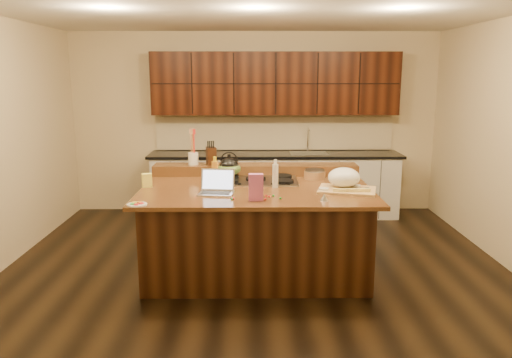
{
  "coord_description": "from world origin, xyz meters",
  "views": [
    {
      "loc": [
        -0.04,
        -5.1,
        2.09
      ],
      "look_at": [
        0.0,
        0.05,
        1.0
      ],
      "focal_mm": 35.0,
      "sensor_mm": 36.0,
      "label": 1
    }
  ],
  "objects": [
    {
      "name": "ramekin_c",
      "position": [
        0.94,
        0.09,
        0.94
      ],
      "size": [
        0.12,
        0.12,
        0.04
      ],
      "primitive_type": "cylinder",
      "rotation": [
        0.0,
        0.0,
        0.19
      ],
      "color": "white",
      "rests_on": "island"
    },
    {
      "name": "vinegar_bottle",
      "position": [
        0.2,
        -0.01,
        1.04
      ],
      "size": [
        0.07,
        0.07,
        0.25
      ],
      "primitive_type": "cylinder",
      "rotation": [
        0.0,
        0.0,
        -0.07
      ],
      "color": "silver",
      "rests_on": "island"
    },
    {
      "name": "gumdrop_13",
      "position": [
        0.23,
        -0.5,
        0.93
      ],
      "size": [
        0.02,
        0.02,
        0.02
      ],
      "primitive_type": "ellipsoid",
      "color": "#198C26",
      "rests_on": "island"
    },
    {
      "name": "gumdrop_9",
      "position": [
        -0.24,
        -0.53,
        0.93
      ],
      "size": [
        0.02,
        0.02,
        0.02
      ],
      "primitive_type": "ellipsoid",
      "color": "#198C26",
      "rests_on": "island"
    },
    {
      "name": "kitchen_timer",
      "position": [
        0.64,
        -0.56,
        0.96
      ],
      "size": [
        0.09,
        0.09,
        0.07
      ],
      "primitive_type": "cone",
      "rotation": [
        0.0,
        0.0,
        -0.11
      ],
      "color": "silver",
      "rests_on": "island"
    },
    {
      "name": "gumdrop_8",
      "position": [
        0.12,
        -0.43,
        0.93
      ],
      "size": [
        0.02,
        0.02,
        0.02
      ],
      "primitive_type": "ellipsoid",
      "color": "red",
      "rests_on": "island"
    },
    {
      "name": "green_bowl",
      "position": [
        -0.3,
        0.43,
        1.04
      ],
      "size": [
        0.32,
        0.32,
        0.15
      ],
      "primitive_type": "ellipsoid",
      "rotation": [
        0.0,
        0.0,
        0.24
      ],
      "color": "#4E6F2C",
      "rests_on": "cooktop"
    },
    {
      "name": "gumdrop_5",
      "position": [
        -0.06,
        -0.48,
        0.93
      ],
      "size": [
        0.02,
        0.02,
        0.02
      ],
      "primitive_type": "ellipsoid",
      "color": "#198C26",
      "rests_on": "island"
    },
    {
      "name": "gumdrop_1",
      "position": [
        -0.02,
        -0.45,
        0.93
      ],
      "size": [
        0.02,
        0.02,
        0.02
      ],
      "primitive_type": "ellipsoid",
      "color": "#198C26",
      "rests_on": "island"
    },
    {
      "name": "kettle",
      "position": [
        -0.3,
        0.43,
        1.06
      ],
      "size": [
        0.27,
        0.27,
        0.2
      ],
      "primitive_type": "ellipsoid",
      "rotation": [
        0.0,
        0.0,
        -0.24
      ],
      "color": "black",
      "rests_on": "cooktop"
    },
    {
      "name": "utensil_crock",
      "position": [
        -0.73,
        0.7,
        1.11
      ],
      "size": [
        0.16,
        0.16,
        0.14
      ],
      "primitive_type": "cylinder",
      "rotation": [
        0.0,
        0.0,
        -0.43
      ],
      "color": "white",
      "rests_on": "back_ledge"
    },
    {
      "name": "gumdrop_0",
      "position": [
        -0.22,
        -0.51,
        0.93
      ],
      "size": [
        0.02,
        0.02,
        0.02
      ],
      "primitive_type": "ellipsoid",
      "color": "red",
      "rests_on": "island"
    },
    {
      "name": "room",
      "position": [
        0.0,
        0.0,
        1.35
      ],
      "size": [
        5.52,
        5.02,
        2.72
      ],
      "color": "black",
      "rests_on": "ground"
    },
    {
      "name": "pink_bag",
      "position": [
        -0.01,
        -0.55,
        1.05
      ],
      "size": [
        0.14,
        0.08,
        0.25
      ],
      "primitive_type": "cube",
      "rotation": [
        0.0,
        0.0,
        0.03
      ],
      "color": "#BD5994",
      "rests_on": "island"
    },
    {
      "name": "gumdrop_6",
      "position": [
        0.08,
        -0.54,
        0.93
      ],
      "size": [
        0.02,
        0.02,
        0.02
      ],
      "primitive_type": "ellipsoid",
      "color": "red",
      "rests_on": "island"
    },
    {
      "name": "cooktop",
      "position": [
        0.0,
        0.3,
        0.94
      ],
      "size": [
        0.92,
        0.52,
        0.05
      ],
      "color": "gray",
      "rests_on": "island"
    },
    {
      "name": "strainer_bowl",
      "position": [
        0.67,
        0.43,
        0.97
      ],
      "size": [
        0.31,
        0.31,
        0.09
      ],
      "primitive_type": "cylinder",
      "rotation": [
        0.0,
        0.0,
        -0.35
      ],
      "color": "#996B3F",
      "rests_on": "island"
    },
    {
      "name": "knife_block",
      "position": [
        -0.52,
        0.7,
        1.14
      ],
      "size": [
        0.14,
        0.19,
        0.2
      ],
      "primitive_type": "cube",
      "rotation": [
        0.0,
        0.0,
        0.24
      ],
      "color": "black",
      "rests_on": "back_ledge"
    },
    {
      "name": "ramekin_b",
      "position": [
        1.03,
        -0.09,
        0.94
      ],
      "size": [
        0.12,
        0.12,
        0.04
      ],
      "primitive_type": "cylinder",
      "rotation": [
        0.0,
        0.0,
        0.25
      ],
      "color": "white",
      "rests_on": "island"
    },
    {
      "name": "candy_plate",
      "position": [
        -1.09,
        -0.71,
        0.93
      ],
      "size": [
        0.2,
        0.2,
        0.01
      ],
      "primitive_type": "cylinder",
      "rotation": [
        0.0,
        0.0,
        -0.1
      ],
      "color": "white",
      "rests_on": "island"
    },
    {
      "name": "gumdrop_4",
      "position": [
        0.09,
        -0.41,
        0.93
      ],
      "size": [
        0.02,
        0.02,
        0.02
      ],
      "primitive_type": "ellipsoid",
      "color": "red",
      "rests_on": "island"
    },
    {
      "name": "island",
      "position": [
        0.0,
        0.0,
        0.46
      ],
      "size": [
        2.4,
        1.6,
        0.92
      ],
      "color": "black",
      "rests_on": "ground"
    },
    {
      "name": "ramekin_a",
      "position": [
        0.68,
        -0.23,
        0.94
      ],
      "size": [
        0.13,
        0.13,
        0.04
      ],
      "primitive_type": "cylinder",
      "rotation": [
        0.0,
        0.0,
        -0.35
      ],
      "color": "white",
      "rests_on": "island"
    },
    {
      "name": "gumdrop_11",
      "position": [
        0.05,
        -0.41,
        0.93
      ],
      "size": [
        0.02,
        0.02,
        0.02
      ],
      "primitive_type": "ellipsoid",
      "color": "#198C26",
      "rests_on": "island"
    },
    {
      "name": "wooden_tray",
      "position": [
        0.91,
        -0.12,
        1.02
      ],
      "size": [
        0.65,
        0.54,
        0.23
      ],
      "rotation": [
        0.0,
        0.0,
        -0.26
      ],
      "color": "tan",
      "rests_on": "island"
    },
    {
      "name": "package_box",
      "position": [
        -1.15,
        0.04,
        0.99
      ],
      "size": [
        0.12,
        0.1,
        0.14
      ],
      "primitive_type": "cube",
      "rotation": [
        0.0,
        0.0,
        0.3
      ],
      "color": "#F5ED56",
      "rests_on": "island"
    },
    {
      "name": "gumdrop_10",
      "position": [
        0.01,
        -0.54,
        0.93
      ],
      "size": [
        0.02,
        0.02,
        0.02
      ],
      "primitive_type": "ellipsoid",
      "color": "red",
      "rests_on": "island"
    },
    {
      "name": "back_counter",
      "position": [
        0.3,
        2.23,
        0.98
      ],
      "size": [
        3.7,
        0.66,
        2.4
      ],
      "color": "silver",
      "rests_on": "ground"
    },
    {
      "name": "gumdrop_7",
      "position": [
        0.01,
        -0.4,
        0.93
      ],
      "size": [
        0.02,
        0.02,
        0.02
      ],
      "primitive_type": "ellipsoid",
      "color": "#198C26",
      "rests_on": "island"
    },
    {
      "name": "oil_bottle",
      "position": [
        -0.43,
        0.04,
        1.06
      ],
      "size": [
        0.07,
        0.07,
        0.27
      ],
      "primitive_type": "cylinder",
      "rotation": [
        0.0,
        0.0,
        0.0
      ],
      "color": "orange",
      "rests_on": "island"
    },
    {
      "name": "laptop",
      "position": [
        -0.39,
        -0.25,
        0.98
      ],
      "size": [
        0.36,
        0.3,
        0.23
      ],
      "rotation": [
        0.0,
        0.0,
        -0.11
      ],
      "color": "#B7B7BC",
      "rests_on": "island"
    },
    {
      "name": "gumdrop_12",
      "position": [
        0.05,
        -0.49,
        0.93
      ],
      "size": [
        0.02,
        0.02,
        0.02
      ],
      "primitive_type": "ellipsoid",
      "color": "red",
      "rests_on": "island"
    },
    {
      "name": "gumdrop_2",
      "position": [
        -0.06,
        -0.53,
        0.93
      ],
      "size": [
        0.02,
        0.02,
        0.02
      ],
      "primitive_type": "ellipsoid",
      "color": "red",
      "rests_on": "island"
    },
    {
      "name": "back_ledge",
      "position": [
        0.0,
        0.7,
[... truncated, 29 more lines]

